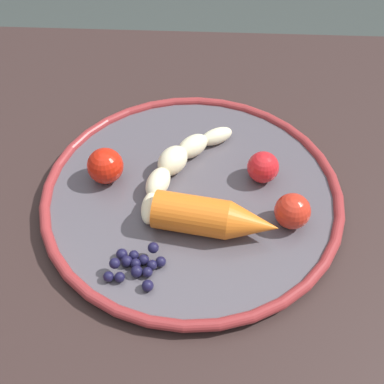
# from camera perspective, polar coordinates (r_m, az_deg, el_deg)

# --- Properties ---
(dining_table) EXTENTS (1.09, 0.79, 0.75)m
(dining_table) POSITION_cam_1_polar(r_m,az_deg,el_deg) (0.62, 3.82, -9.13)
(dining_table) COLOR #332321
(dining_table) RESTS_ON ground_plane
(plate) EXTENTS (0.34, 0.34, 0.02)m
(plate) POSITION_cam_1_polar(r_m,az_deg,el_deg) (0.56, -0.00, -0.20)
(plate) COLOR #504B53
(plate) RESTS_ON dining_table
(banana) EXTENTS (0.10, 0.16, 0.03)m
(banana) POSITION_cam_1_polar(r_m,az_deg,el_deg) (0.57, -1.69, 3.21)
(banana) COLOR #EFE7BC
(banana) RESTS_ON plate
(carrot_orange) EXTENTS (0.13, 0.06, 0.04)m
(carrot_orange) POSITION_cam_1_polar(r_m,az_deg,el_deg) (0.50, 2.78, -3.05)
(carrot_orange) COLOR orange
(carrot_orange) RESTS_ON plate
(blueberry_pile) EXTENTS (0.06, 0.05, 0.02)m
(blueberry_pile) POSITION_cam_1_polar(r_m,az_deg,el_deg) (0.49, -6.51, -8.40)
(blueberry_pile) COLOR #191638
(blueberry_pile) RESTS_ON plate
(tomato_near) EXTENTS (0.04, 0.04, 0.04)m
(tomato_near) POSITION_cam_1_polar(r_m,az_deg,el_deg) (0.56, 8.22, 2.85)
(tomato_near) COLOR red
(tomato_near) RESTS_ON plate
(tomato_mid) EXTENTS (0.04, 0.04, 0.04)m
(tomato_mid) POSITION_cam_1_polar(r_m,az_deg,el_deg) (0.52, 11.54, -2.18)
(tomato_mid) COLOR red
(tomato_mid) RESTS_ON plate
(tomato_far) EXTENTS (0.04, 0.04, 0.04)m
(tomato_far) POSITION_cam_1_polar(r_m,az_deg,el_deg) (0.56, -9.99, 2.99)
(tomato_far) COLOR red
(tomato_far) RESTS_ON plate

